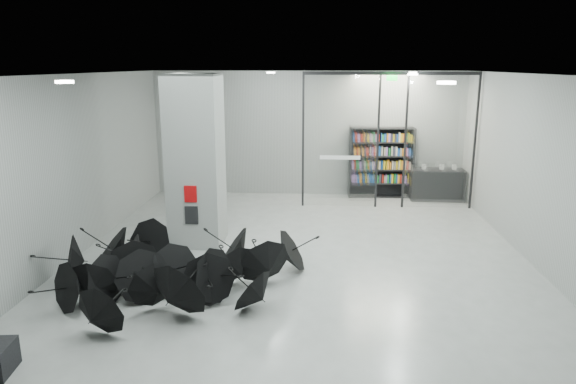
# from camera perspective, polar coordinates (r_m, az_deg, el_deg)

# --- Properties ---
(room) EXTENTS (14.00, 14.02, 4.01)m
(room) POSITION_cam_1_polar(r_m,az_deg,el_deg) (9.98, 1.19, 5.98)
(room) COLOR gray
(room) RESTS_ON ground
(column) EXTENTS (1.20, 1.20, 4.00)m
(column) POSITION_cam_1_polar(r_m,az_deg,el_deg) (12.43, -10.05, 3.39)
(column) COLOR slate
(column) RESTS_ON ground
(fire_cabinet) EXTENTS (0.28, 0.04, 0.38)m
(fire_cabinet) POSITION_cam_1_polar(r_m,az_deg,el_deg) (11.98, -10.60, -0.21)
(fire_cabinet) COLOR #A50A07
(fire_cabinet) RESTS_ON column
(info_panel) EXTENTS (0.30, 0.03, 0.42)m
(info_panel) POSITION_cam_1_polar(r_m,az_deg,el_deg) (12.11, -10.50, -2.51)
(info_panel) COLOR black
(info_panel) RESTS_ON column
(exit_sign) EXTENTS (0.30, 0.06, 0.15)m
(exit_sign) POSITION_cam_1_polar(r_m,az_deg,el_deg) (15.32, 11.29, 12.11)
(exit_sign) COLOR #0CE533
(exit_sign) RESTS_ON room
(glass_partition) EXTENTS (5.06, 0.08, 4.00)m
(glass_partition) POSITION_cam_1_polar(r_m,az_deg,el_deg) (15.64, 10.88, 6.13)
(glass_partition) COLOR silver
(glass_partition) RESTS_ON ground
(bookshelf) EXTENTS (2.06, 0.48, 2.25)m
(bookshelf) POSITION_cam_1_polar(r_m,az_deg,el_deg) (17.03, 10.13, 3.18)
(bookshelf) COLOR black
(bookshelf) RESTS_ON ground
(shop_counter) EXTENTS (1.66, 0.69, 0.99)m
(shop_counter) POSITION_cam_1_polar(r_m,az_deg,el_deg) (17.15, 15.95, 0.78)
(shop_counter) COLOR black
(shop_counter) RESTS_ON ground
(umbrella_cluster) EXTENTS (5.15, 4.42, 1.31)m
(umbrella_cluster) POSITION_cam_1_polar(r_m,az_deg,el_deg) (10.20, -12.96, -9.01)
(umbrella_cluster) COLOR black
(umbrella_cluster) RESTS_ON ground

